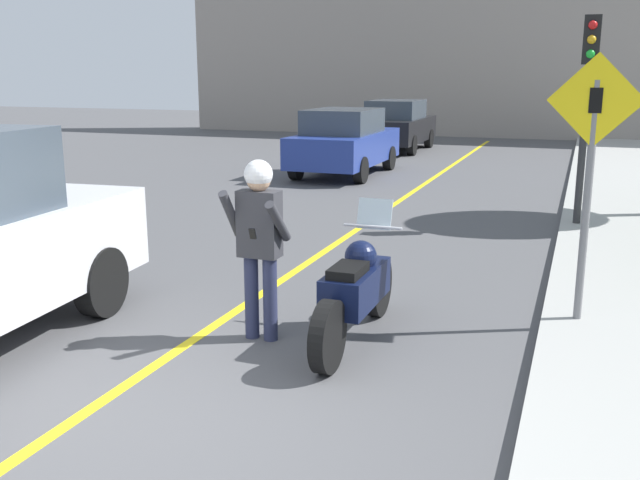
{
  "coord_description": "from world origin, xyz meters",
  "views": [
    {
      "loc": [
        2.88,
        -4.04,
        2.58
      ],
      "look_at": [
        0.46,
        2.49,
        0.94
      ],
      "focal_mm": 40.0,
      "sensor_mm": 36.0,
      "label": 1
    }
  ],
  "objects": [
    {
      "name": "ground_plane",
      "position": [
        0.0,
        0.0,
        0.0
      ],
      "size": [
        80.0,
        80.0,
        0.0
      ],
      "primitive_type": "plane",
      "color": "#4C4C4F"
    },
    {
      "name": "road_center_line",
      "position": [
        -0.6,
        6.0,
        0.0
      ],
      "size": [
        0.12,
        36.0,
        0.01
      ],
      "color": "yellow",
      "rests_on": "ground"
    },
    {
      "name": "building_backdrop",
      "position": [
        0.0,
        26.0,
        3.84
      ],
      "size": [
        28.0,
        1.2,
        7.69
      ],
      "color": "gray",
      "rests_on": "ground"
    },
    {
      "name": "motorcycle",
      "position": [
        0.9,
        2.3,
        0.51
      ],
      "size": [
        0.62,
        2.27,
        1.31
      ],
      "color": "black",
      "rests_on": "ground"
    },
    {
      "name": "person_biker",
      "position": [
        0.01,
        2.01,
        1.1
      ],
      "size": [
        0.59,
        0.48,
        1.78
      ],
      "color": "#282D4C",
      "rests_on": "ground"
    },
    {
      "name": "crossing_sign",
      "position": [
        2.95,
        3.41,
        1.71
      ],
      "size": [
        0.91,
        0.08,
        2.66
      ],
      "color": "slate",
      "rests_on": "sidewalk_curb"
    },
    {
      "name": "traffic_light",
      "position": [
        2.85,
        8.45,
        2.46
      ],
      "size": [
        0.26,
        0.3,
        3.35
      ],
      "color": "#2D2D30",
      "rests_on": "sidewalk_curb"
    },
    {
      "name": "parked_car_blue",
      "position": [
        -2.88,
        13.33,
        0.86
      ],
      "size": [
        1.88,
        4.2,
        1.68
      ],
      "color": "black",
      "rests_on": "ground"
    },
    {
      "name": "parked_car_black",
      "position": [
        -3.08,
        19.49,
        0.86
      ],
      "size": [
        1.88,
        4.2,
        1.68
      ],
      "color": "black",
      "rests_on": "ground"
    }
  ]
}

